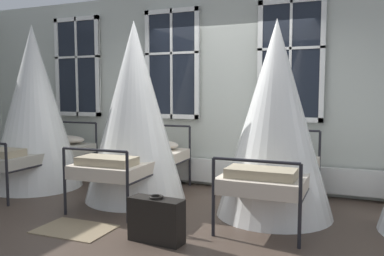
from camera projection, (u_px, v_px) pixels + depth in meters
The scene contains 8 objects.
ground at pixel (200, 207), 5.17m from camera, with size 21.36×21.36×0.00m, color #4C3D33.
back_wall_with_windows at pixel (230, 89), 6.18m from camera, with size 9.63×0.10×3.06m, color #B2B7AD.
window_bank at pixel (227, 118), 6.11m from camera, with size 6.56×0.10×2.73m.
cot_first at pixel (35, 110), 6.17m from camera, with size 1.39×1.98×2.50m.
cot_second at pixel (135, 114), 5.50m from camera, with size 1.39×2.00×2.45m.
cot_third at pixel (275, 122), 4.76m from camera, with size 1.39×1.97×2.34m.
rug_second at pixel (75, 229), 4.32m from camera, with size 0.80×0.56×0.01m, color #8E7A5B.
suitcase_dark at pixel (156, 220), 3.95m from camera, with size 0.57×0.25×0.47m.
Camera 1 is at (1.86, -4.70, 1.49)m, focal length 37.41 mm.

